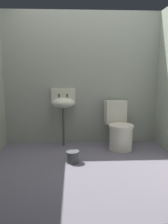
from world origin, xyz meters
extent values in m
cube|color=slate|center=(0.00, 0.00, -0.04)|extent=(3.09, 2.53, 0.08)
cube|color=#9AA190|center=(0.00, 1.11, 1.14)|extent=(3.09, 0.10, 2.28)
cylinder|color=silver|center=(0.62, 0.63, 0.19)|extent=(0.43, 0.43, 0.38)
cylinder|color=silver|center=(0.62, 0.63, 0.40)|extent=(0.45, 0.45, 0.04)
cube|color=silver|center=(0.58, 0.92, 0.58)|extent=(0.38, 0.23, 0.40)
cylinder|color=#494D4E|center=(-0.32, 0.87, 0.33)|extent=(0.04, 0.04, 0.66)
ellipsoid|color=silver|center=(-0.32, 0.87, 0.75)|extent=(0.40, 0.32, 0.18)
cube|color=silver|center=(-0.32, 1.04, 0.85)|extent=(0.42, 0.04, 0.28)
cylinder|color=#494D4E|center=(-0.39, 0.93, 0.87)|extent=(0.04, 0.04, 0.06)
cylinder|color=#494D4E|center=(-0.25, 0.93, 0.87)|extent=(0.04, 0.04, 0.06)
cylinder|color=#494D4E|center=(-0.17, 0.12, 0.08)|extent=(0.18, 0.18, 0.16)
torus|color=#4C4D4C|center=(-0.17, 0.12, 0.16)|extent=(0.20, 0.20, 0.02)
camera|label=1|loc=(-0.16, -2.98, 1.28)|focal=36.97mm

